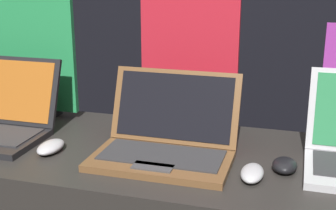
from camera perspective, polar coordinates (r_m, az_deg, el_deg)
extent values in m
cube|color=black|center=(1.71, -18.71, 1.73)|extent=(0.37, 0.10, 0.22)
cube|color=#A5591E|center=(1.70, -18.84, 1.75)|extent=(0.33, 0.08, 0.19)
ellipsoid|color=#B2B2B7|center=(1.47, -14.11, -4.98)|extent=(0.07, 0.12, 0.03)
cube|color=black|center=(1.85, -15.99, -0.70)|extent=(0.20, 0.07, 0.02)
cube|color=#268C4C|center=(1.80, -16.57, 6.21)|extent=(0.37, 0.02, 0.43)
cube|color=brown|center=(1.34, -1.06, -6.83)|extent=(0.40, 0.23, 0.02)
cube|color=#2D2D30|center=(1.35, -0.85, -6.08)|extent=(0.35, 0.16, 0.00)
cube|color=#3F3F42|center=(1.28, -1.99, -7.52)|extent=(0.11, 0.05, 0.00)
cube|color=brown|center=(1.44, 0.76, -0.19)|extent=(0.40, 0.10, 0.22)
cube|color=black|center=(1.44, 0.70, -0.16)|extent=(0.36, 0.08, 0.19)
ellipsoid|color=#B2B2B7|center=(1.28, 10.22, -8.16)|extent=(0.06, 0.12, 0.03)
cube|color=black|center=(1.64, 2.39, -2.28)|extent=(0.18, 0.07, 0.02)
cube|color=red|center=(1.58, 2.49, 5.63)|extent=(0.33, 0.02, 0.44)
ellipsoid|color=black|center=(1.33, 14.04, -7.14)|extent=(0.07, 0.09, 0.04)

